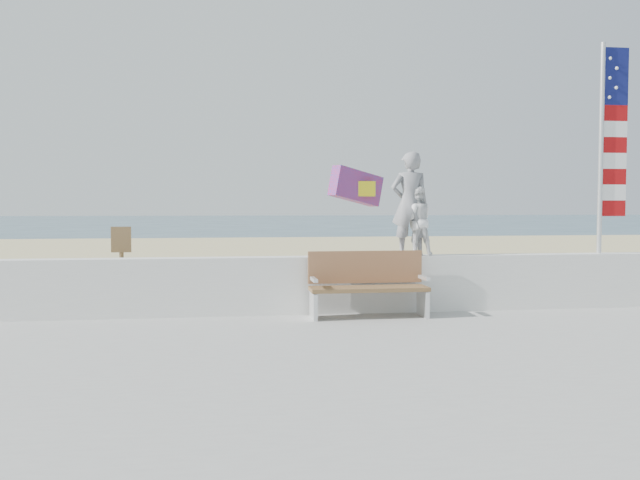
# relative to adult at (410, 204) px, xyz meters

# --- Properties ---
(ground) EXTENTS (220.00, 220.00, 0.00)m
(ground) POSITION_rel_adult_xyz_m (-1.69, -2.00, -1.91)
(ground) COLOR #2F4D5E
(ground) RESTS_ON ground
(sand) EXTENTS (90.00, 40.00, 0.08)m
(sand) POSITION_rel_adult_xyz_m (-1.69, 7.00, -1.87)
(sand) COLOR #C8BB85
(sand) RESTS_ON ground
(boardwalk) EXTENTS (50.00, 12.40, 0.10)m
(boardwalk) POSITION_rel_adult_xyz_m (-1.69, -6.00, -1.78)
(boardwalk) COLOR #AAAAA4
(boardwalk) RESTS_ON sand
(seawall) EXTENTS (30.00, 0.35, 0.90)m
(seawall) POSITION_rel_adult_xyz_m (-1.69, 0.00, -1.28)
(seawall) COLOR white
(seawall) RESTS_ON boardwalk
(adult) EXTENTS (0.61, 0.41, 1.67)m
(adult) POSITION_rel_adult_xyz_m (0.00, 0.00, 0.00)
(adult) COLOR gray
(adult) RESTS_ON seawall
(child) EXTENTS (0.55, 0.43, 1.12)m
(child) POSITION_rel_adult_xyz_m (0.11, 0.00, -0.27)
(child) COLOR white
(child) RESTS_ON seawall
(bench) EXTENTS (1.80, 0.57, 1.00)m
(bench) POSITION_rel_adult_xyz_m (-0.78, -0.45, -1.22)
(bench) COLOR brown
(bench) RESTS_ON boardwalk
(flag) EXTENTS (0.50, 0.08, 3.50)m
(flag) POSITION_rel_adult_xyz_m (3.40, -0.00, 1.08)
(flag) COLOR silver
(flag) RESTS_ON seawall
(parafoil_kite) EXTENTS (1.15, 0.74, 0.78)m
(parafoil_kite) POSITION_rel_adult_xyz_m (-0.43, 2.18, 0.33)
(parafoil_kite) COLOR red
(parafoil_kite) RESTS_ON ground
(sign) EXTENTS (0.32, 0.07, 1.46)m
(sign) POSITION_rel_adult_xyz_m (-4.62, 0.80, -0.97)
(sign) COLOR brown
(sign) RESTS_ON sand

